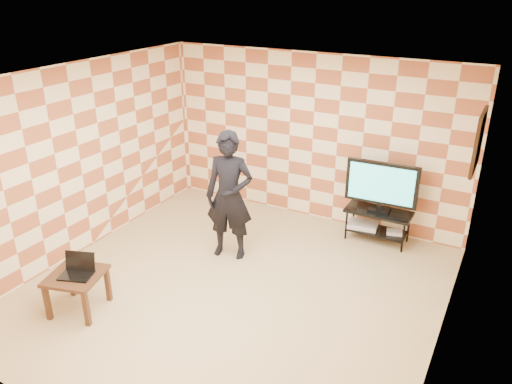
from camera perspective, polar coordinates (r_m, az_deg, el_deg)
floor at (r=6.61m, az=-2.53°, el=-11.04°), size 5.00×5.00×0.00m
wall_back at (r=8.05m, az=6.50°, el=6.07°), size 5.00×0.02×2.70m
wall_front at (r=4.29m, az=-20.65°, el=-12.20°), size 5.00×0.02×2.70m
wall_left at (r=7.47m, az=-19.46°, el=3.45°), size 0.02×5.00×2.70m
wall_right at (r=5.23m, az=21.53°, el=-5.54°), size 0.02×5.00×2.70m
ceiling at (r=5.54m, az=-3.03°, el=12.61°), size 5.00×5.00×0.02m
wall_art at (r=6.45m, az=24.10°, el=5.30°), size 0.04×0.72×0.72m
tv_stand at (r=7.77m, az=13.77°, el=-2.99°), size 0.98×0.44×0.50m
tv at (r=7.54m, az=14.17°, el=0.82°), size 1.06×0.22×0.77m
dvd_player at (r=7.88m, az=12.11°, el=-3.69°), size 0.47×0.36×0.07m
game_console at (r=7.80m, az=15.54°, el=-4.45°), size 0.26×0.21×0.05m
side_table at (r=6.39m, az=-19.84°, el=-9.51°), size 0.74×0.74×0.50m
laptop at (r=6.32m, az=-19.71°, el=-8.40°), size 0.44×0.40×0.25m
person at (r=6.94m, az=-3.06°, el=-0.46°), size 0.76×0.59×1.85m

